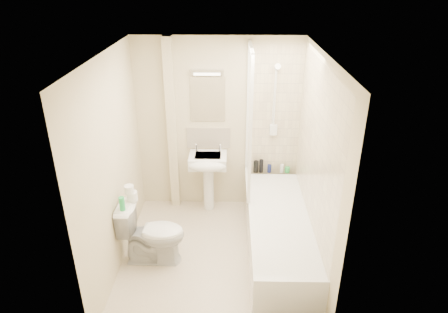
{
  "coord_description": "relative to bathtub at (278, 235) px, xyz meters",
  "views": [
    {
      "loc": [
        0.19,
        -3.82,
        3.16
      ],
      "look_at": [
        0.1,
        0.2,
        1.24
      ],
      "focal_mm": 32.0,
      "sensor_mm": 36.0,
      "label": 1
    }
  ],
  "objects": [
    {
      "name": "strip_light",
      "position": [
        -0.88,
        1.17,
        1.66
      ],
      "size": [
        0.42,
        0.07,
        0.07
      ],
      "primitive_type": "cube",
      "color": "silver",
      "rests_on": "wall_back"
    },
    {
      "name": "floor",
      "position": [
        -0.75,
        -0.05,
        -0.29
      ],
      "size": [
        2.5,
        2.5,
        0.0
      ],
      "primitive_type": "plane",
      "color": "beige",
      "rests_on": "ground"
    },
    {
      "name": "wall_right",
      "position": [
        0.35,
        -0.05,
        0.91
      ],
      "size": [
        0.02,
        2.5,
        2.4
      ],
      "primitive_type": "cube",
      "color": "beige",
      "rests_on": "ground"
    },
    {
      "name": "bottle_black_a",
      "position": [
        -0.22,
        1.11,
        0.35
      ],
      "size": [
        0.07,
        0.07,
        0.17
      ],
      "primitive_type": "cylinder",
      "color": "black",
      "rests_on": "bathtub"
    },
    {
      "name": "pedestal_sink",
      "position": [
        -0.88,
        0.96,
        0.4
      ],
      "size": [
        0.51,
        0.47,
        0.98
      ],
      "color": "white",
      "rests_on": "ground"
    },
    {
      "name": "wall_left",
      "position": [
        -1.85,
        -0.05,
        0.91
      ],
      "size": [
        0.02,
        2.5,
        2.4
      ],
      "primitive_type": "cube",
      "color": "beige",
      "rests_on": "ground"
    },
    {
      "name": "bottle_blue",
      "position": [
        -0.03,
        1.11,
        0.32
      ],
      "size": [
        0.05,
        0.05,
        0.11
      ],
      "primitive_type": "cylinder",
      "color": "#121A4F",
      "rests_on": "bathtub"
    },
    {
      "name": "bottle_white_a",
      "position": [
        -0.22,
        1.11,
        0.34
      ],
      "size": [
        0.05,
        0.05,
        0.15
      ],
      "primitive_type": "cylinder",
      "color": "white",
      "rests_on": "bathtub"
    },
    {
      "name": "pipe_boxing",
      "position": [
        -1.37,
        1.14,
        0.91
      ],
      "size": [
        0.12,
        0.12,
        2.4
      ],
      "primitive_type": "cube",
      "color": "beige",
      "rests_on": "ground"
    },
    {
      "name": "toilet_roll_upper",
      "position": [
        -1.71,
        -0.02,
        0.62
      ],
      "size": [
        0.11,
        0.11,
        0.09
      ],
      "primitive_type": "cylinder",
      "color": "white",
      "rests_on": "toilet_roll_lower"
    },
    {
      "name": "splashback",
      "position": [
        -0.88,
        1.19,
        0.74
      ],
      "size": [
        0.6,
        0.02,
        0.3
      ],
      "primitive_type": "cube",
      "color": "beige",
      "rests_on": "wall_back"
    },
    {
      "name": "tile_back",
      "position": [
        0.0,
        1.19,
        1.14
      ],
      "size": [
        0.7,
        0.01,
        1.75
      ],
      "primitive_type": "cube",
      "color": "beige",
      "rests_on": "wall_back"
    },
    {
      "name": "wall_back",
      "position": [
        -0.75,
        1.2,
        0.91
      ],
      "size": [
        2.2,
        0.02,
        2.4
      ],
      "primitive_type": "cube",
      "color": "beige",
      "rests_on": "ground"
    },
    {
      "name": "mirror",
      "position": [
        -0.88,
        1.19,
        1.29
      ],
      "size": [
        0.46,
        0.01,
        0.6
      ],
      "primitive_type": "cube",
      "color": "white",
      "rests_on": "wall_back"
    },
    {
      "name": "bottle_white_b",
      "position": [
        0.14,
        1.11,
        0.32
      ],
      "size": [
        0.05,
        0.05,
        0.12
      ],
      "primitive_type": "cylinder",
      "color": "silver",
      "rests_on": "bathtub"
    },
    {
      "name": "tile_right",
      "position": [
        0.34,
        0.0,
        1.14
      ],
      "size": [
        0.01,
        2.1,
        1.75
      ],
      "primitive_type": "cube",
      "color": "beige",
      "rests_on": "wall_right"
    },
    {
      "name": "bottle_black_b",
      "position": [
        -0.15,
        1.11,
        0.36
      ],
      "size": [
        0.05,
        0.05,
        0.19
      ],
      "primitive_type": "cylinder",
      "color": "black",
      "rests_on": "bathtub"
    },
    {
      "name": "green_bottle",
      "position": [
        -1.75,
        -0.2,
        0.54
      ],
      "size": [
        0.06,
        0.06,
        0.16
      ],
      "primitive_type": "cylinder",
      "color": "green",
      "rests_on": "toilet"
    },
    {
      "name": "toilet",
      "position": [
        -1.47,
        -0.1,
        0.09
      ],
      "size": [
        0.45,
        0.75,
        0.75
      ],
      "primitive_type": "imported",
      "rotation": [
        0.0,
        0.0,
        1.55
      ],
      "color": "white",
      "rests_on": "ground"
    },
    {
      "name": "shower_fixture",
      "position": [
        -0.0,
        1.14,
        1.26
      ],
      "size": [
        0.1,
        0.16,
        0.99
      ],
      "color": "white",
      "rests_on": "wall_back"
    },
    {
      "name": "shower_screen",
      "position": [
        -0.35,
        0.75,
        1.16
      ],
      "size": [
        0.04,
        0.92,
        1.8
      ],
      "color": "white",
      "rests_on": "bathtub"
    },
    {
      "name": "toilet_roll_lower",
      "position": [
        -1.69,
        0.0,
        0.52
      ],
      "size": [
        0.12,
        0.12,
        0.11
      ],
      "primitive_type": "cylinder",
      "color": "white",
      "rests_on": "toilet"
    },
    {
      "name": "bathtub",
      "position": [
        0.0,
        0.0,
        0.0
      ],
      "size": [
        0.7,
        2.1,
        0.55
      ],
      "color": "white",
      "rests_on": "ground"
    },
    {
      "name": "ceiling",
      "position": [
        -0.75,
        -0.05,
        2.11
      ],
      "size": [
        2.2,
        2.5,
        0.02
      ],
      "primitive_type": "cube",
      "color": "white",
      "rests_on": "wall_back"
    },
    {
      "name": "bottle_green",
      "position": [
        0.22,
        1.11,
        0.3
      ],
      "size": [
        0.07,
        0.07,
        0.08
      ],
      "primitive_type": "cylinder",
      "color": "green",
      "rests_on": "bathtub"
    }
  ]
}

